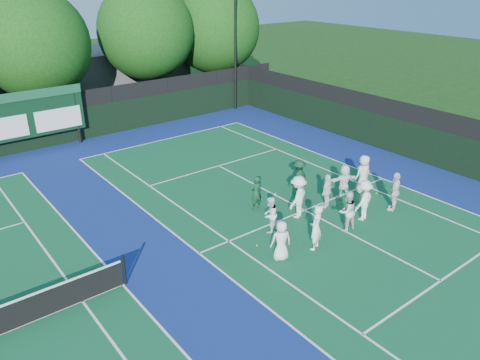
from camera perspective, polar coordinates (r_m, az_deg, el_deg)
ground at (r=19.93m, az=9.92°, el=-4.75°), size 120.00×120.00×0.00m
court_apron at (r=17.26m, az=-6.47°, el=-9.48°), size 34.00×32.00×0.01m
near_court at (r=20.52m, az=7.88°, el=-3.68°), size 11.05×23.85×0.01m
back_fence at (r=29.52m, az=-22.36°, el=6.32°), size 34.00×0.08×3.00m
divider_fence_right at (r=26.78m, az=21.77°, el=4.69°), size 0.08×32.00×3.00m
scoreboard at (r=28.67m, az=-24.30°, el=7.25°), size 6.00×0.21×3.55m
clubhouse at (r=37.92m, az=-20.36°, el=11.31°), size 18.00×6.00×4.00m
light_pole_right at (r=34.30m, az=-0.60°, el=18.84°), size 1.20×0.30×10.12m
tree_c at (r=32.39m, az=-23.48°, el=14.64°), size 6.71×6.71×8.73m
tree_d at (r=35.09m, az=-11.22°, el=17.12°), size 6.72×6.72×8.98m
tree_e at (r=38.15m, az=-2.98°, el=17.83°), size 6.96×6.96×8.95m
tennis_ball_0 at (r=17.84m, az=2.08°, el=-7.97°), size 0.07×0.07×0.07m
tennis_ball_1 at (r=21.40m, az=12.11°, el=-2.71°), size 0.07×0.07×0.07m
tennis_ball_2 at (r=22.04m, az=14.49°, el=-2.14°), size 0.07×0.07×0.07m
tennis_ball_3 at (r=18.69m, az=5.19°, el=-6.44°), size 0.07×0.07×0.07m
tennis_ball_4 at (r=21.82m, az=4.34°, el=-1.65°), size 0.07×0.07×0.07m
tennis_ball_5 at (r=22.68m, az=16.30°, el=-1.57°), size 0.07×0.07×0.07m
player_front_0 at (r=16.79m, az=5.03°, el=-7.36°), size 0.88×0.74×1.53m
player_front_1 at (r=17.49m, az=9.23°, el=-5.75°), size 0.77×0.66×1.78m
player_front_2 at (r=18.99m, az=12.89°, el=-3.69°), size 0.87×0.71×1.68m
player_front_3 at (r=19.93m, az=14.84°, el=-2.40°), size 1.23×0.85×1.75m
player_front_4 at (r=21.08m, az=18.35°, el=-1.33°), size 1.11×0.80×1.76m
player_back_0 at (r=18.46m, az=3.68°, el=-4.25°), size 0.89×0.81×1.49m
player_back_1 at (r=19.58m, az=7.07°, el=-2.06°), size 1.36×1.07×1.85m
player_back_2 at (r=20.65m, az=10.56°, el=-1.31°), size 0.98×0.65×1.55m
player_back_3 at (r=21.70m, az=12.55°, el=-0.14°), size 1.54×0.94×1.59m
player_back_4 at (r=22.45m, az=14.78°, el=0.75°), size 0.91×0.63×1.79m
coach_left at (r=20.10m, az=1.97°, el=-1.61°), size 0.58×0.40×1.56m
coach_right at (r=21.61m, az=7.14°, el=0.33°), size 1.14×0.71×1.70m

